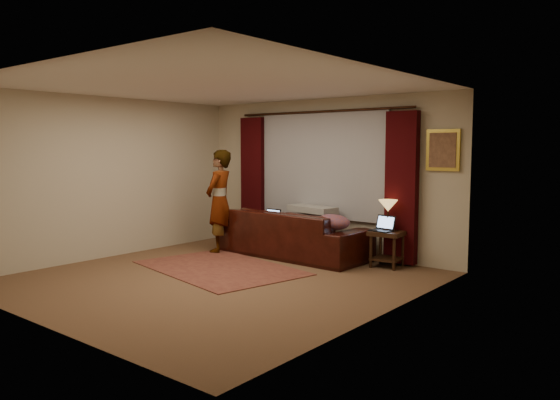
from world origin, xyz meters
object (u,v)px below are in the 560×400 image
object	(u,v)px
tiffany_lamp	(388,215)
laptop_table	(381,224)
end_table	(387,249)
laptop_sofa	(268,217)
sofa	(293,225)
person	(219,201)

from	to	relation	value
tiffany_lamp	laptop_table	world-z (taller)	tiffany_lamp
end_table	laptop_sofa	bearing A→B (deg)	-169.63
sofa	tiffany_lamp	size ratio (longest dim) A/B	5.59
laptop_sofa	tiffany_lamp	distance (m)	2.04
sofa	tiffany_lamp	world-z (taller)	sofa
sofa	tiffany_lamp	distance (m)	1.63
end_table	person	size ratio (longest dim) A/B	0.31
laptop_sofa	end_table	world-z (taller)	laptop_sofa
end_table	sofa	bearing A→B (deg)	-171.78
sofa	person	size ratio (longest dim) A/B	1.48
laptop_table	person	bearing A→B (deg)	-159.06
sofa	end_table	bearing A→B (deg)	-169.85
sofa	end_table	size ratio (longest dim) A/B	4.76
tiffany_lamp	laptop_table	distance (m)	0.18
laptop_table	person	distance (m)	2.82
end_table	tiffany_lamp	size ratio (longest dim) A/B	1.18
end_table	tiffany_lamp	bearing A→B (deg)	115.56
laptop_sofa	person	distance (m)	0.90
sofa	laptop_table	bearing A→B (deg)	-172.25
end_table	laptop_table	xyz separation A→B (m)	(-0.06, -0.07, 0.39)
tiffany_lamp	laptop_sofa	bearing A→B (deg)	-167.95
end_table	tiffany_lamp	distance (m)	0.51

